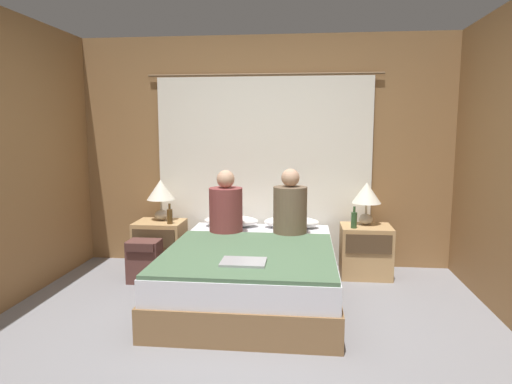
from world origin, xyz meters
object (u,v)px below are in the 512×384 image
Objects in this scene: lamp_left at (161,192)px; beer_bottle_on_left_stand at (170,216)px; bed at (252,273)px; backpack_on_floor at (144,259)px; pillow_left at (231,221)px; person_left_in_bed at (226,208)px; beer_bottle_on_right_stand at (354,220)px; lamp_right at (367,196)px; nightstand_left at (160,245)px; nightstand_right at (366,251)px; pillow_right at (292,222)px; person_right_in_bed at (290,208)px; laptop_on_bed at (244,262)px.

lamp_left is 2.06× the size of beer_bottle_on_left_stand.
bed reaches higher than backpack_on_floor.
backpack_on_floor is at bearing -147.86° from pillow_left.
person_left_in_bed is at bearing -89.54° from pillow_left.
pillow_left is 0.98m from backpack_on_floor.
lamp_right is at bearing 52.16° from beer_bottle_on_right_stand.
pillow_left is at bearing 90.46° from person_left_in_bed.
lamp_left is at bearing 90.00° from nightstand_left.
nightstand_right is at bearing 10.45° from person_left_in_bed.
beer_bottle_on_right_stand is at bearing 8.60° from backpack_on_floor.
nightstand_right is 1.43m from pillow_left.
pillow_right reaches higher than bed.
beer_bottle_on_right_stand is (-0.14, -0.18, -0.22)m from lamp_right.
person_right_in_bed is 3.08× the size of beer_bottle_on_left_stand.
nightstand_right is 0.80× the size of person_right_in_bed.
bed is 0.65m from laptop_on_bed.
lamp_left reaches higher than backpack_on_floor.
backpack_on_floor is (-0.03, -0.49, -0.59)m from lamp_left.
nightstand_right is 2.46× the size of beer_bottle_on_left_stand.
person_left_in_bed reaches higher than pillow_left.
pillow_left is at bearing 152.01° from person_right_in_bed.
person_right_in_bed is (0.64, -0.34, 0.21)m from pillow_left.
lamp_left reaches higher than beer_bottle_on_left_stand.
nightstand_right is (2.17, 0.00, 0.00)m from nightstand_left.
person_left_in_bed is 2.90× the size of beer_bottle_on_right_stand.
lamp_right is 0.31m from beer_bottle_on_right_stand.
pillow_left is at bearing 111.56° from bed.
lamp_right is 0.76× the size of pillow_right.
lamp_right is 2.06× the size of beer_bottle_on_left_stand.
pillow_left is at bearing 0.55° from lamp_left.
beer_bottle_on_right_stand is at bearing -2.99° from nightstand_left.
nightstand_right reaches higher than backpack_on_floor.
lamp_right is 1.29× the size of laptop_on_bed.
nightstand_left is at bearing 129.47° from laptop_on_bed.
nightstand_right is at bearing 18.58° from person_right_in_bed.
pillow_right is at bearing 0.30° from lamp_left.
person_left_in_bed is 1.52× the size of backpack_on_floor.
laptop_on_bed is at bearing -39.05° from backpack_on_floor.
lamp_left is at bearing 86.82° from backpack_on_floor.
nightstand_left is 0.39m from beer_bottle_on_left_stand.
lamp_right is 1.44m from pillow_left.
bed is 0.76m from person_left_in_bed.
bed is at bearing -111.56° from pillow_right.
pillow_right is 1.55m from backpack_on_floor.
laptop_on_bed is at bearing -102.71° from pillow_right.
lamp_right is at bearing 36.60° from bed.
person_left_in_bed is (-0.32, 0.48, 0.50)m from bed.
bed is 1.16m from backpack_on_floor.
pillow_right is 1.71× the size of laptop_on_bed.
lamp_left reaches higher than nightstand_left.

